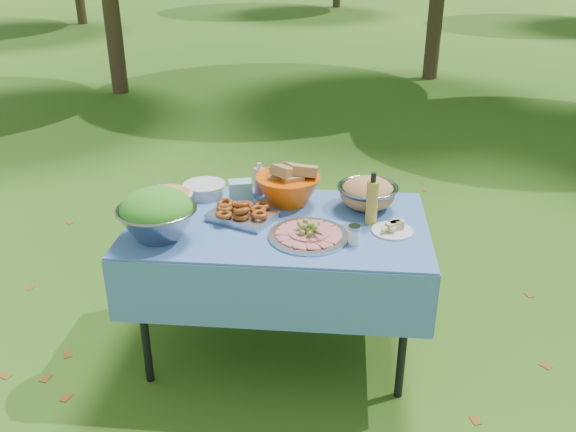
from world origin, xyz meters
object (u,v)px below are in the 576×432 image
Objects in this scene: oil_bottle at (372,198)px; picnic_table at (278,288)px; pasta_bowl_steel at (367,193)px; bread_bowl at (288,182)px; salad_bowl at (157,214)px; charcuterie_platter at (309,229)px; plate_stack at (205,189)px.

picnic_table is at bearing -175.50° from oil_bottle.
pasta_bowl_steel is 0.19m from oil_bottle.
bread_bowl is at bearing 176.08° from pasta_bowl_steel.
bread_bowl is 1.30× the size of oil_bottle.
salad_bowl is 0.97× the size of charcuterie_platter.
bread_bowl reaches higher than pasta_bowl_steel.
plate_stack is at bearing 78.50° from salad_bowl.
oil_bottle reaches higher than picnic_table.
picnic_table is 6.44× the size of plate_stack.
salad_bowl is at bearing -101.50° from plate_stack.
picnic_table is 3.98× the size of salad_bowl.
pasta_bowl_steel is at bearing 52.61° from charcuterie_platter.
oil_bottle reaches higher than salad_bowl.
oil_bottle is (0.29, 0.18, 0.09)m from charcuterie_platter.
oil_bottle is at bearing -26.24° from bread_bowl.
charcuterie_platter is at bearing -127.39° from pasta_bowl_steel.
pasta_bowl_steel is 0.46m from charcuterie_platter.
plate_stack reaches higher than picnic_table.
bread_bowl is 0.42m from charcuterie_platter.
bread_bowl is at bearing 39.05° from salad_bowl.
charcuterie_platter is (0.13, -0.39, -0.07)m from bread_bowl.
plate_stack is 0.60× the size of charcuterie_platter.
oil_bottle reaches higher than pasta_bowl_steel.
salad_bowl is at bearing -140.95° from bread_bowl.
plate_stack is at bearing 142.57° from charcuterie_platter.
salad_bowl is 0.73m from bread_bowl.
oil_bottle is (0.46, 0.04, 0.51)m from picnic_table.
charcuterie_platter is at bearing -71.25° from bread_bowl.
bread_bowl is (0.03, 0.25, 0.49)m from picnic_table.
oil_bottle is (0.02, -0.18, 0.05)m from pasta_bowl_steel.
picnic_table is 0.67m from pasta_bowl_steel.
salad_bowl is 0.54m from plate_stack.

